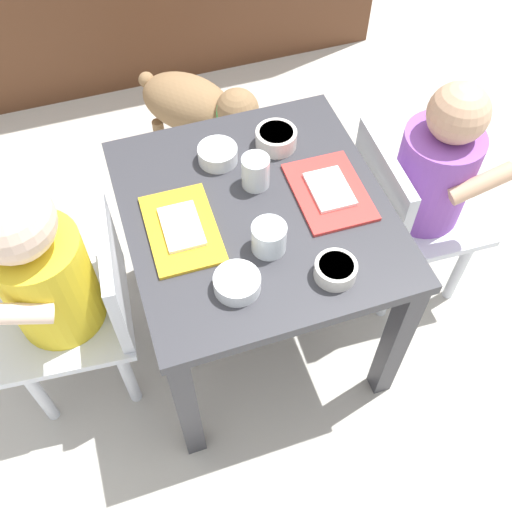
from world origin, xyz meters
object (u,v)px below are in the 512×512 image
at_px(veggie_bowl_far, 218,154).
at_px(cereal_bowl_right_side, 237,283).
at_px(dog, 197,105).
at_px(veggie_bowl_near, 336,270).
at_px(seated_child_left, 49,275).
at_px(seated_child_right, 429,177).
at_px(water_cup_right, 256,173).
at_px(food_tray_left, 182,228).
at_px(food_tray_right, 329,191).
at_px(water_cup_left, 269,239).
at_px(cereal_bowl_left_side, 276,138).
at_px(dining_table, 256,234).

distance_m(veggie_bowl_far, cereal_bowl_right_side, 0.33).
distance_m(dog, veggie_bowl_near, 0.94).
height_order(seated_child_left, seated_child_right, seated_child_left).
height_order(seated_child_left, water_cup_right, seated_child_left).
height_order(veggie_bowl_near, cereal_bowl_right_side, veggie_bowl_near).
xyz_separation_m(food_tray_left, food_tray_right, (0.31, 0.00, 0.00)).
distance_m(food_tray_left, cereal_bowl_right_side, 0.18).
xyz_separation_m(seated_child_left, cereal_bowl_right_side, (0.34, -0.18, 0.07)).
relative_size(dog, water_cup_left, 5.46).
height_order(food_tray_right, veggie_bowl_far, veggie_bowl_far).
relative_size(food_tray_left, water_cup_right, 2.96).
relative_size(dog, cereal_bowl_left_side, 4.09).
bearing_deg(dog, food_tray_left, -105.48).
bearing_deg(water_cup_right, seated_child_right, -5.45).
height_order(food_tray_left, water_cup_left, water_cup_left).
distance_m(dog, veggie_bowl_far, 0.61).
height_order(dining_table, food_tray_right, food_tray_right).
distance_m(food_tray_right, cereal_bowl_right_side, 0.30).
bearing_deg(food_tray_left, cereal_bowl_right_side, -68.92).
xyz_separation_m(water_cup_right, cereal_bowl_right_side, (-0.11, -0.24, -0.01)).
bearing_deg(seated_child_left, dining_table, -0.78).
bearing_deg(water_cup_right, dog, 88.62).
distance_m(seated_child_left, veggie_bowl_near, 0.56).
bearing_deg(food_tray_right, veggie_bowl_near, -109.80).
bearing_deg(water_cup_right, food_tray_left, -157.60).
height_order(seated_child_right, water_cup_left, seated_child_right).
xyz_separation_m(dog, veggie_bowl_far, (-0.07, -0.53, 0.30)).
relative_size(food_tray_left, veggie_bowl_near, 2.65).
bearing_deg(cereal_bowl_left_side, seated_child_left, -163.79).
distance_m(seated_child_left, cereal_bowl_left_side, 0.56).
xyz_separation_m(dining_table, food_tray_right, (0.16, -0.01, 0.09)).
relative_size(food_tray_left, water_cup_left, 3.10).
relative_size(seated_child_right, cereal_bowl_left_side, 7.14).
xyz_separation_m(seated_child_right, veggie_bowl_far, (-0.46, 0.13, 0.09)).
distance_m(food_tray_right, cereal_bowl_left_side, 0.18).
distance_m(veggie_bowl_near, veggie_bowl_far, 0.38).
xyz_separation_m(water_cup_left, veggie_bowl_near, (0.10, -0.10, -0.01)).
distance_m(food_tray_right, veggie_bowl_far, 0.25).
relative_size(seated_child_left, cereal_bowl_right_side, 7.71).
bearing_deg(cereal_bowl_right_side, veggie_bowl_far, 79.84).
distance_m(water_cup_left, cereal_bowl_left_side, 0.28).
height_order(dining_table, food_tray_left, food_tray_left).
bearing_deg(veggie_bowl_far, cereal_bowl_right_side, -100.16).
bearing_deg(veggie_bowl_near, seated_child_left, 157.91).
xyz_separation_m(seated_child_right, food_tray_left, (-0.58, -0.03, 0.08)).
distance_m(seated_child_right, cereal_bowl_left_side, 0.37).
distance_m(dining_table, cereal_bowl_right_side, 0.22).
bearing_deg(dining_table, dog, 87.05).
distance_m(cereal_bowl_left_side, veggie_bowl_far, 0.13).
bearing_deg(veggie_bowl_far, water_cup_left, -84.15).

